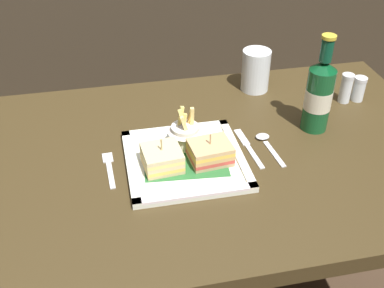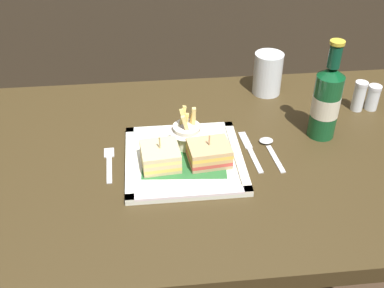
# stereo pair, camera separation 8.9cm
# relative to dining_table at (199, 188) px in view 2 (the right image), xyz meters

# --- Properties ---
(dining_table) EXTENTS (1.28, 0.77, 0.72)m
(dining_table) POSITION_rel_dining_table_xyz_m (0.00, 0.00, 0.00)
(dining_table) COLOR #3B2E18
(dining_table) RESTS_ON ground_plane
(square_plate) EXTENTS (0.27, 0.27, 0.02)m
(square_plate) POSITION_rel_dining_table_xyz_m (-0.04, -0.03, 0.12)
(square_plate) COLOR white
(square_plate) RESTS_ON dining_table
(sandwich_half_left) EXTENTS (0.09, 0.09, 0.08)m
(sandwich_half_left) POSITION_rel_dining_table_xyz_m (-0.10, -0.05, 0.14)
(sandwich_half_left) COLOR #D6B580
(sandwich_half_left) RESTS_ON square_plate
(sandwich_half_right) EXTENTS (0.10, 0.09, 0.08)m
(sandwich_half_right) POSITION_rel_dining_table_xyz_m (0.02, -0.05, 0.14)
(sandwich_half_right) COLOR tan
(sandwich_half_right) RESTS_ON square_plate
(fries_cup) EXTENTS (0.08, 0.08, 0.10)m
(fries_cup) POSITION_rel_dining_table_xyz_m (-0.03, 0.02, 0.16)
(fries_cup) COLOR white
(fries_cup) RESTS_ON square_plate
(beer_bottle) EXTENTS (0.07, 0.07, 0.26)m
(beer_bottle) POSITION_rel_dining_table_xyz_m (0.32, 0.05, 0.21)
(beer_bottle) COLOR #155027
(beer_bottle) RESTS_ON dining_table
(water_glass) EXTENTS (0.08, 0.08, 0.12)m
(water_glass) POSITION_rel_dining_table_xyz_m (0.23, 0.28, 0.16)
(water_glass) COLOR silver
(water_glass) RESTS_ON dining_table
(fork) EXTENTS (0.03, 0.13, 0.00)m
(fork) POSITION_rel_dining_table_xyz_m (-0.22, -0.02, 0.11)
(fork) COLOR silver
(fork) RESTS_ON dining_table
(knife) EXTENTS (0.03, 0.17, 0.00)m
(knife) POSITION_rel_dining_table_xyz_m (0.12, -0.00, 0.11)
(knife) COLOR silver
(knife) RESTS_ON dining_table
(spoon) EXTENTS (0.04, 0.14, 0.01)m
(spoon) POSITION_rel_dining_table_xyz_m (0.17, 0.01, 0.12)
(spoon) COLOR silver
(spoon) RESTS_ON dining_table
(salt_shaker) EXTENTS (0.03, 0.03, 0.08)m
(salt_shaker) POSITION_rel_dining_table_xyz_m (0.46, 0.16, 0.15)
(salt_shaker) COLOR silver
(salt_shaker) RESTS_ON dining_table
(pepper_shaker) EXTENTS (0.04, 0.04, 0.07)m
(pepper_shaker) POSITION_rel_dining_table_xyz_m (0.50, 0.16, 0.14)
(pepper_shaker) COLOR silver
(pepper_shaker) RESTS_ON dining_table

